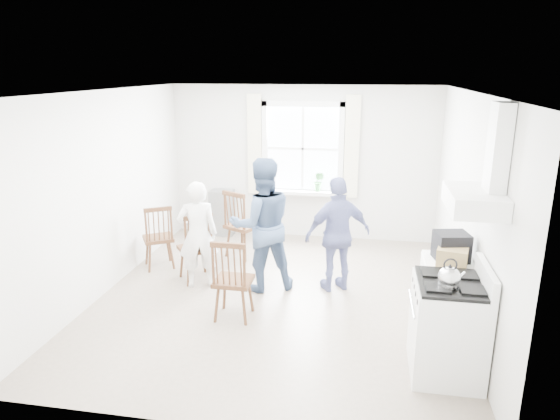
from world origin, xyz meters
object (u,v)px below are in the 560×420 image
object	(u,v)px
gas_stove	(448,327)
windsor_chair_b	(230,272)
windsor_chair_a	(198,240)
person_mid	(262,225)
low_cabinet	(445,299)
person_left	(198,235)
stereo_stack	(451,246)
person_right	(338,235)
windsor_chair_c	(159,231)

from	to	relation	value
gas_stove	windsor_chair_b	world-z (taller)	gas_stove
windsor_chair_a	person_mid	xyz separation A→B (m)	(0.90, -0.02, 0.28)
low_cabinet	person_mid	bearing A→B (deg)	157.81
person_mid	person_left	bearing A→B (deg)	-18.29
gas_stove	person_mid	xyz separation A→B (m)	(-2.15, 1.60, 0.40)
stereo_stack	windsor_chair_a	bearing A→B (deg)	163.78
stereo_stack	windsor_chair_b	size ratio (longest dim) A/B	0.38
stereo_stack	person_right	xyz separation A→B (m)	(-1.25, 1.02, -0.28)
low_cabinet	person_left	xyz separation A→B (m)	(-3.07, 0.81, 0.28)
gas_stove	person_right	bearing A→B (deg)	123.89
windsor_chair_b	low_cabinet	bearing A→B (deg)	1.79
low_cabinet	stereo_stack	size ratio (longest dim) A/B	2.33
gas_stove	windsor_chair_c	bearing A→B (deg)	152.42
person_right	windsor_chair_b	bearing A→B (deg)	16.94
windsor_chair_b	stereo_stack	bearing A→B (deg)	2.12
gas_stove	windsor_chair_a	distance (m)	3.46
low_cabinet	person_mid	size ratio (longest dim) A/B	0.51
gas_stove	windsor_chair_c	size ratio (longest dim) A/B	1.15
low_cabinet	person_right	distance (m)	1.64
stereo_stack	person_left	xyz separation A→B (m)	(-3.08, 0.79, -0.32)
person_right	stereo_stack	bearing A→B (deg)	113.82
person_mid	low_cabinet	bearing A→B (deg)	133.12
person_left	person_right	size ratio (longest dim) A/B	0.95
person_right	low_cabinet	bearing A→B (deg)	113.12
person_mid	person_right	bearing A→B (deg)	162.67
person_left	person_right	world-z (taller)	person_right
windsor_chair_c	person_mid	world-z (taller)	person_mid
stereo_stack	person_left	world-z (taller)	person_left
gas_stove	windsor_chair_a	world-z (taller)	gas_stove
stereo_stack	windsor_chair_c	world-z (taller)	stereo_stack
windsor_chair_a	gas_stove	bearing A→B (deg)	-28.06
windsor_chair_b	windsor_chair_c	distance (m)	1.97
stereo_stack	person_left	distance (m)	3.20
windsor_chair_c	person_right	world-z (taller)	person_right
stereo_stack	windsor_chair_b	bearing A→B (deg)	-177.88
windsor_chair_a	person_right	bearing A→B (deg)	3.21
low_cabinet	windsor_chair_a	world-z (taller)	windsor_chair_a
windsor_chair_c	windsor_chair_b	bearing A→B (deg)	-42.79
gas_stove	person_right	distance (m)	2.10
windsor_chair_c	person_mid	distance (m)	1.67
low_cabinet	windsor_chair_a	distance (m)	3.26
windsor_chair_a	low_cabinet	bearing A→B (deg)	-16.53
gas_stove	person_right	xyz separation A→B (m)	(-1.16, 1.73, 0.28)
windsor_chair_c	person_mid	bearing A→B (deg)	-12.54
windsor_chair_c	stereo_stack	bearing A→B (deg)	-18.01
stereo_stack	person_mid	bearing A→B (deg)	158.24
stereo_stack	person_left	size ratio (longest dim) A/B	0.27
low_cabinet	person_right	bearing A→B (deg)	140.08
low_cabinet	windsor_chair_c	xyz separation A→B (m)	(-3.83, 1.26, 0.14)
stereo_stack	windsor_chair_a	size ratio (longest dim) A/B	0.39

